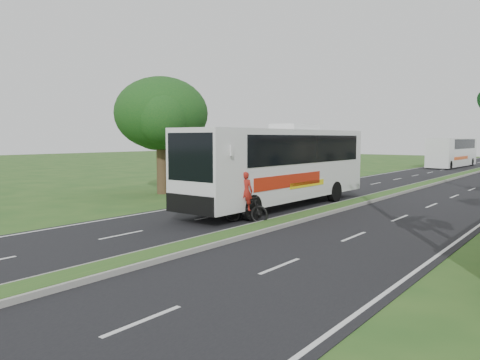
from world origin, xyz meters
The scene contains 8 objects.
ground centered at (0.00, 0.00, 0.00)m, with size 180.00×180.00×0.00m, color #27521E.
road_asphalt centered at (0.00, 20.00, 0.01)m, with size 14.00×160.00×0.02m, color black.
median_strip centered at (0.00, 20.00, 0.10)m, with size 1.20×160.00×0.18m.
lane_edge_left centered at (-6.70, 20.00, 0.00)m, with size 0.12×160.00×0.01m, color silver.
shade_tree centered at (-12.11, 10.02, 5.03)m, with size 6.30×6.00×7.54m.
coach_bus_main centered at (-2.67, 9.74, 2.40)m, with size 3.02×13.55×4.37m.
coach_bus_far centered at (-4.04, 51.44, 2.03)m, with size 3.14×12.40×3.58m.
motorcyclist centered at (-1.33, 4.83, 0.78)m, with size 2.08×1.10×2.21m.
Camera 1 is at (10.47, -10.92, 3.62)m, focal length 35.00 mm.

